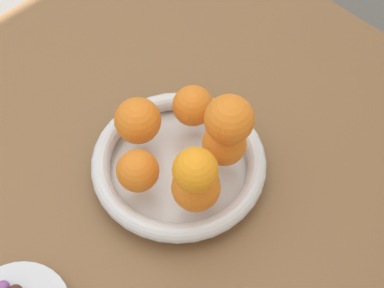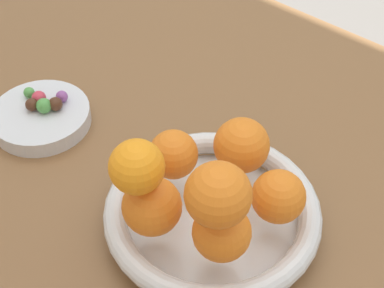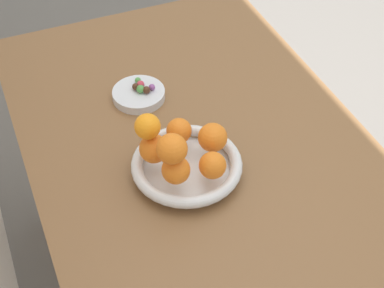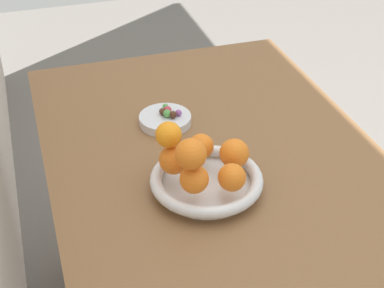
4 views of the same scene
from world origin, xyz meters
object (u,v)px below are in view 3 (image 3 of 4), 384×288
(orange_0, at_px, (176,170))
(candy_ball_0, at_px, (136,87))
(candy_dish, at_px, (139,95))
(candy_ball_1, at_px, (141,89))
(candy_ball_2, at_px, (138,80))
(candy_ball_5, at_px, (152,87))
(dining_table, at_px, (191,158))
(candy_ball_4, at_px, (147,90))
(orange_5, at_px, (172,149))
(candy_ball_3, at_px, (141,84))
(orange_6, at_px, (147,126))
(orange_4, at_px, (154,149))
(orange_1, at_px, (213,165))
(orange_2, at_px, (213,137))
(orange_3, at_px, (179,131))
(fruit_bowl, at_px, (187,166))

(orange_0, xyz_separation_m, candy_ball_0, (0.33, -0.02, -0.04))
(orange_0, bearing_deg, candy_dish, -4.74)
(orange_0, xyz_separation_m, candy_ball_1, (0.32, -0.03, -0.04))
(candy_ball_2, distance_m, candy_ball_5, 0.05)
(dining_table, bearing_deg, candy_ball_4, 21.52)
(orange_0, distance_m, orange_5, 0.06)
(candy_ball_5, bearing_deg, candy_ball_3, 49.81)
(dining_table, bearing_deg, candy_ball_0, 24.78)
(orange_6, bearing_deg, orange_5, -164.50)
(orange_4, height_order, candy_ball_2, orange_4)
(orange_4, xyz_separation_m, candy_ball_5, (0.24, -0.08, -0.04))
(dining_table, distance_m, orange_1, 0.24)
(orange_2, relative_size, orange_5, 1.01)
(candy_ball_0, bearing_deg, orange_5, 174.93)
(orange_1, xyz_separation_m, candy_ball_2, (0.37, 0.04, -0.04))
(candy_ball_0, bearing_deg, orange_4, 170.32)
(candy_ball_3, bearing_deg, orange_3, -176.89)
(candy_dish, bearing_deg, candy_ball_4, -131.43)
(orange_5, distance_m, candy_ball_5, 0.33)
(orange_1, bearing_deg, candy_ball_0, 8.37)
(orange_3, height_order, candy_ball_4, orange_3)
(orange_6, distance_m, candy_ball_4, 0.26)
(dining_table, bearing_deg, orange_4, 126.25)
(orange_6, relative_size, candy_ball_0, 3.13)
(orange_3, distance_m, candy_ball_1, 0.21)
(candy_ball_0, bearing_deg, candy_dish, -154.68)
(orange_6, bearing_deg, orange_2, -100.79)
(orange_0, xyz_separation_m, orange_3, (0.11, -0.05, -0.00))
(orange_1, distance_m, orange_2, 0.08)
(orange_5, height_order, candy_ball_3, orange_5)
(orange_0, height_order, orange_5, orange_5)
(orange_6, bearing_deg, candy_ball_0, -11.64)
(orange_4, bearing_deg, candy_ball_4, -15.31)
(fruit_bowl, height_order, candy_ball_2, fruit_bowl)
(fruit_bowl, height_order, candy_ball_0, same)
(orange_1, distance_m, candy_ball_2, 0.37)
(candy_ball_3, bearing_deg, orange_0, 173.72)
(orange_1, height_order, orange_3, orange_1)
(orange_3, xyz_separation_m, candy_ball_0, (0.22, 0.03, -0.04))
(orange_2, bearing_deg, dining_table, 2.85)
(candy_dish, relative_size, orange_2, 2.05)
(candy_dish, bearing_deg, candy_ball_5, -103.78)
(candy_ball_1, bearing_deg, orange_5, 173.28)
(candy_dish, distance_m, candy_ball_5, 0.04)
(orange_6, bearing_deg, candy_dish, -12.92)
(dining_table, distance_m, fruit_bowl, 0.17)
(orange_5, xyz_separation_m, candy_ball_3, (0.33, -0.04, -0.10))
(orange_2, distance_m, candy_ball_5, 0.27)
(candy_ball_1, bearing_deg, candy_dish, 29.88)
(orange_5, bearing_deg, orange_3, -27.77)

